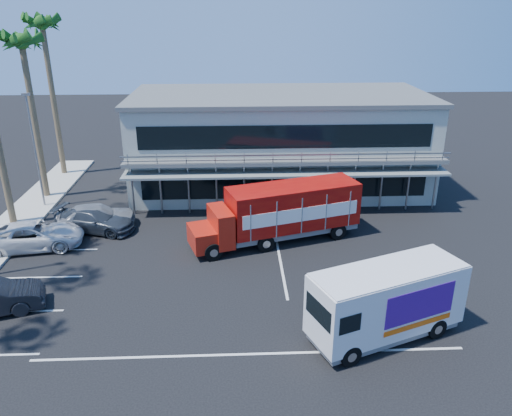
{
  "coord_description": "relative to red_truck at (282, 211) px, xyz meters",
  "views": [
    {
      "loc": [
        -0.49,
        -22.88,
        13.46
      ],
      "look_at": [
        0.72,
        4.45,
        2.3
      ],
      "focal_mm": 35.0,
      "sensor_mm": 36.0,
      "label": 1
    }
  ],
  "objects": [
    {
      "name": "ground",
      "position": [
        -2.32,
        -4.78,
        -1.91
      ],
      "size": [
        120.0,
        120.0,
        0.0
      ],
      "primitive_type": "plane",
      "color": "black",
      "rests_on": "ground"
    },
    {
      "name": "parked_car_c",
      "position": [
        -14.82,
        -0.38,
        -1.12
      ],
      "size": [
        6.04,
        3.54,
        1.58
      ],
      "primitive_type": "imported",
      "rotation": [
        0.0,
        0.0,
        1.74
      ],
      "color": "silver",
      "rests_on": "ground"
    },
    {
      "name": "parked_car_e",
      "position": [
        -11.82,
        2.42,
        -1.09
      ],
      "size": [
        5.18,
        2.99,
        1.66
      ],
      "primitive_type": "imported",
      "rotation": [
        0.0,
        0.0,
        1.8
      ],
      "color": "gray",
      "rests_on": "ground"
    },
    {
      "name": "red_truck",
      "position": [
        0.0,
        0.0,
        0.0
      ],
      "size": [
        10.58,
        5.41,
        3.49
      ],
      "rotation": [
        0.0,
        0.0,
        0.31
      ],
      "color": "#AA190D",
      "rests_on": "ground"
    },
    {
      "name": "palm_f",
      "position": [
        -17.42,
        13.72,
        9.56
      ],
      "size": [
        2.8,
        2.8,
        13.25
      ],
      "color": "brown",
      "rests_on": "ground"
    },
    {
      "name": "building",
      "position": [
        0.68,
        10.16,
        1.74
      ],
      "size": [
        22.4,
        12.0,
        7.3
      ],
      "color": "gray",
      "rests_on": "ground"
    },
    {
      "name": "palm_e",
      "position": [
        -17.02,
        8.22,
        8.66
      ],
      "size": [
        2.8,
        2.8,
        12.25
      ],
      "color": "brown",
      "rests_on": "ground"
    },
    {
      "name": "curb_strip",
      "position": [
        -17.32,
        1.22,
        -1.83
      ],
      "size": [
        3.0,
        32.0,
        0.16
      ],
      "primitive_type": "cube",
      "color": "#A5A399",
      "rests_on": "ground"
    },
    {
      "name": "white_van",
      "position": [
        3.55,
        -9.78,
        -0.16
      ],
      "size": [
        7.15,
        4.66,
        3.31
      ],
      "rotation": [
        0.0,
        0.0,
        0.38
      ],
      "color": "silver",
      "rests_on": "ground"
    },
    {
      "name": "light_pole_far",
      "position": [
        -16.52,
        6.22,
        2.59
      ],
      "size": [
        0.5,
        0.25,
        8.09
      ],
      "color": "gray",
      "rests_on": "ground"
    },
    {
      "name": "parked_car_d",
      "position": [
        -11.82,
        1.92,
        -1.16
      ],
      "size": [
        5.56,
        3.45,
        1.5
      ],
      "primitive_type": "imported",
      "rotation": [
        0.0,
        0.0,
        1.29
      ],
      "color": "#2D343C",
      "rests_on": "ground"
    }
  ]
}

